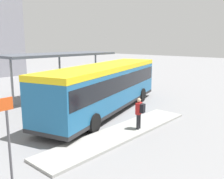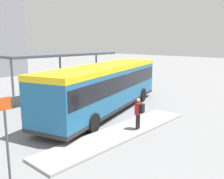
# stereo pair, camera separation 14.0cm
# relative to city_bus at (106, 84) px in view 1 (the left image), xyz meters

# --- Properties ---
(ground_plane) EXTENTS (120.00, 120.00, 0.00)m
(ground_plane) POSITION_rel_city_bus_xyz_m (-0.01, -0.00, -1.78)
(ground_plane) COLOR gray
(curb_island) EXTENTS (9.40, 1.80, 0.12)m
(curb_island) POSITION_rel_city_bus_xyz_m (-2.46, -3.34, -1.72)
(curb_island) COLOR #9E9E99
(curb_island) RESTS_ON ground_plane
(city_bus) EXTENTS (12.17, 5.76, 3.02)m
(city_bus) POSITION_rel_city_bus_xyz_m (0.00, 0.00, 0.00)
(city_bus) COLOR #1E6093
(city_bus) RESTS_ON ground_plane
(pedestrian_waiting) EXTENTS (0.42, 0.46, 1.60)m
(pedestrian_waiting) POSITION_rel_city_bus_xyz_m (-1.58, -3.77, -0.74)
(pedestrian_waiting) COLOR #232328
(pedestrian_waiting) RESTS_ON curb_island
(bicycle_black) EXTENTS (0.48, 1.60, 0.69)m
(bicycle_black) POSITION_rel_city_bus_xyz_m (8.45, 3.66, -1.43)
(bicycle_black) COLOR black
(bicycle_black) RESTS_ON ground_plane
(bicycle_red) EXTENTS (0.48, 1.79, 0.78)m
(bicycle_red) POSITION_rel_city_bus_xyz_m (8.28, 4.43, -1.39)
(bicycle_red) COLOR black
(bicycle_red) RESTS_ON ground_plane
(bicycle_green) EXTENTS (0.48, 1.71, 0.74)m
(bicycle_green) POSITION_rel_city_bus_xyz_m (8.34, 5.21, -1.40)
(bicycle_green) COLOR black
(bicycle_green) RESTS_ON ground_plane
(station_shelter) EXTENTS (9.61, 3.47, 3.55)m
(station_shelter) POSITION_rel_city_bus_xyz_m (0.74, 5.80, 1.61)
(station_shelter) COLOR #4C515B
(station_shelter) RESTS_ON ground_plane
(potted_planter_near_shelter) EXTENTS (0.92, 0.92, 1.30)m
(potted_planter_near_shelter) POSITION_rel_city_bus_xyz_m (-3.30, 2.81, -1.11)
(potted_planter_near_shelter) COLOR slate
(potted_planter_near_shelter) RESTS_ON ground_plane
(potted_planter_far_side) EXTENTS (0.74, 0.74, 1.21)m
(potted_planter_far_side) POSITION_rel_city_bus_xyz_m (-1.74, 3.27, -1.14)
(potted_planter_far_side) COLOR slate
(potted_planter_far_side) RESTS_ON ground_plane
(platform_sign) EXTENTS (0.44, 0.08, 2.80)m
(platform_sign) POSITION_rel_city_bus_xyz_m (-8.12, -3.38, -0.22)
(platform_sign) COLOR #4C4C51
(platform_sign) RESTS_ON ground_plane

